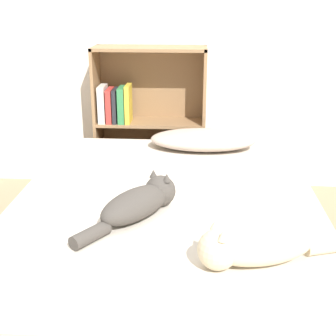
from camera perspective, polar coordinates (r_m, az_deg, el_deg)
The scene contains 7 objects.
ground_plane at distance 2.33m, azimuth -0.23°, elevation -13.74°, with size 8.00×8.00×0.00m, color #997F60.
wall_back at distance 3.21m, azimuth 1.40°, elevation 19.50°, with size 8.00×0.06×2.50m.
bed at distance 2.22m, azimuth -0.24°, elevation -9.13°, with size 1.41×1.88×0.44m.
pillow at distance 2.79m, azimuth 4.27°, elevation 3.47°, with size 0.62×0.32×0.11m.
cat_light at distance 1.65m, azimuth 10.62°, elevation -9.29°, with size 0.56×0.28×0.16m.
cat_dark at distance 1.95m, azimuth -3.43°, elevation -4.16°, with size 0.39×0.49×0.16m.
bookshelf at distance 3.20m, azimuth -2.72°, elevation 6.12°, with size 0.73×0.26×0.99m.
Camera 1 is at (0.13, -1.92, 1.32)m, focal length 50.00 mm.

